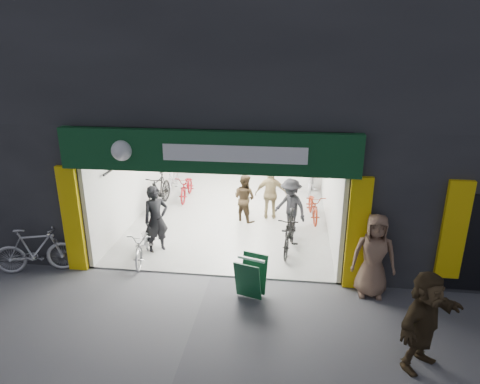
% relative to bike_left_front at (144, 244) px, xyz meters
% --- Properties ---
extents(ground, '(60.00, 60.00, 0.00)m').
position_rel_bike_left_front_xyz_m(ground, '(1.82, -0.60, -0.43)').
color(ground, '#56565B').
rests_on(ground, ground).
extents(building, '(17.00, 10.27, 8.00)m').
position_rel_bike_left_front_xyz_m(building, '(2.73, 4.39, 3.88)').
color(building, '#232326').
rests_on(building, ground).
extents(bike_left_front, '(0.76, 1.70, 0.86)m').
position_rel_bike_left_front_xyz_m(bike_left_front, '(0.00, 0.00, 0.00)').
color(bike_left_front, silver).
rests_on(bike_left_front, ground).
extents(bike_left_midfront, '(0.67, 1.98, 1.17)m').
position_rel_bike_left_front_xyz_m(bike_left_midfront, '(-0.68, 3.54, 0.16)').
color(bike_left_midfront, black).
rests_on(bike_left_midfront, ground).
extents(bike_left_midback, '(0.66, 1.73, 0.90)m').
position_rel_bike_left_front_xyz_m(bike_left_midback, '(0.02, 4.42, 0.02)').
color(bike_left_midback, maroon).
rests_on(bike_left_midback, ground).
extents(bike_left_back, '(0.46, 1.57, 0.94)m').
position_rel_bike_left_front_xyz_m(bike_left_back, '(-0.68, 5.16, 0.04)').
color(bike_left_back, '#AAAAAE').
rests_on(bike_left_back, ground).
extents(bike_right_front, '(0.72, 1.84, 1.08)m').
position_rel_bike_left_front_xyz_m(bike_right_front, '(3.62, 0.94, 0.11)').
color(bike_right_front, black).
rests_on(bike_right_front, ground).
extents(bike_right_mid, '(0.75, 1.71, 0.87)m').
position_rel_bike_left_front_xyz_m(bike_right_mid, '(4.32, 3.15, 0.01)').
color(bike_right_mid, maroon).
rests_on(bike_right_mid, ground).
extents(bike_right_back, '(0.72, 1.84, 1.08)m').
position_rel_bike_left_front_xyz_m(bike_right_back, '(4.32, 5.41, 0.11)').
color(bike_right_back, '#A8A8AC').
rests_on(bike_right_back, ground).
extents(parked_bike, '(1.97, 1.06, 1.14)m').
position_rel_bike_left_front_xyz_m(parked_bike, '(-2.33, -0.90, 0.14)').
color(parked_bike, '#B5B4B9').
rests_on(parked_bike, ground).
extents(customer_a, '(0.78, 0.75, 1.80)m').
position_rel_bike_left_front_xyz_m(customer_a, '(0.20, 0.47, 0.47)').
color(customer_a, black).
rests_on(customer_a, ground).
extents(customer_b, '(0.91, 0.85, 1.49)m').
position_rel_bike_left_front_xyz_m(customer_b, '(2.22, 2.75, 0.31)').
color(customer_b, '#352818').
rests_on(customer_b, ground).
extents(customer_c, '(1.19, 1.13, 1.63)m').
position_rel_bike_left_front_xyz_m(customer_c, '(3.62, 2.07, 0.38)').
color(customer_c, black).
rests_on(customer_c, ground).
extents(customer_d, '(0.99, 0.46, 1.65)m').
position_rel_bike_left_front_xyz_m(customer_d, '(3.01, 2.99, 0.40)').
color(customer_d, '#9A865A').
rests_on(customer_d, ground).
extents(pedestrian_near, '(0.95, 0.65, 1.88)m').
position_rel_bike_left_front_xyz_m(pedestrian_near, '(5.41, -0.90, 0.51)').
color(pedestrian_near, '#7D5D49').
rests_on(pedestrian_near, ground).
extents(pedestrian_far, '(1.56, 1.52, 1.79)m').
position_rel_bike_left_front_xyz_m(pedestrian_far, '(5.86, -3.04, 0.46)').
color(pedestrian_far, '#3C2E1B').
rests_on(pedestrian_far, ground).
extents(sandwich_board, '(0.72, 0.73, 0.89)m').
position_rel_bike_left_front_xyz_m(sandwich_board, '(2.83, -1.31, 0.06)').
color(sandwich_board, '#104224').
rests_on(sandwich_board, ground).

